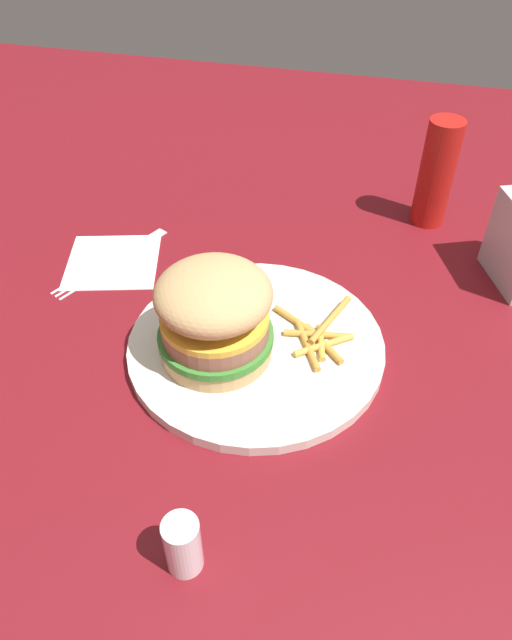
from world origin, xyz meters
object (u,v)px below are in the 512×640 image
Objects in this scene: plate at (256,345)px; napkin at (113,261)px; sandwich at (214,314)px; ketchup_bottle at (436,173)px; fries_pile at (317,335)px; fork at (111,260)px; salt_shaker at (183,545)px.

plate is 0.23m from napkin.
ketchup_bottle reaches higher than sandwich.
napkin is at bearing 72.39° from fries_pile.
sandwich is (-0.02, 0.04, 0.06)m from plate.
plate reaches higher than napkin.
ketchup_bottle is at bearing -63.17° from fork.
napkin is at bearing -25.69° from fork.
fork is 2.96× the size of salt_shaker.
plate is at bearing -56.48° from sandwich.
plate is 0.07m from sandwich.
sandwich reaches higher than fork.
fries_pile reaches higher than napkin.
ketchup_bottle is at bearing -20.85° from fries_pile.
sandwich reaches higher than napkin.
fries_pile is at bearing -107.61° from napkin.
salt_shaker is at bearing 167.15° from fries_pile.
salt_shaker is at bearing -148.27° from napkin.
napkin is 0.42m from ketchup_bottle.
sandwich is 0.82× the size of ketchup_bottle.
ketchup_bottle is 0.55m from salt_shaker.
plate reaches higher than fork.
salt_shaker reaches higher than fork.
fries_pile reaches higher than fork.
plate is at bearing 0.57° from salt_shaker.
napkin is (0.10, 0.21, -0.01)m from plate.
napkin is at bearing 116.70° from ketchup_bottle.
ketchup_bottle is at bearing -32.34° from sandwich.
fries_pile is at bearing 159.15° from ketchup_bottle.
sandwich reaches higher than fries_pile.
fries_pile is (0.04, -0.10, -0.05)m from sandwich.
salt_shaker reaches higher than plate.
ketchup_bottle is (0.19, -0.37, 0.07)m from napkin.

